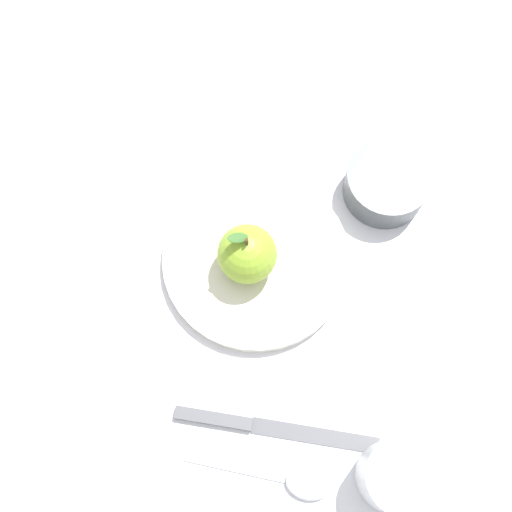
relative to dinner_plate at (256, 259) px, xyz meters
name	(u,v)px	position (x,y,z in m)	size (l,w,h in m)	color
ground_plane	(266,296)	(-0.03, 0.04, -0.01)	(2.40, 2.40, 0.00)	silver
dinner_plate	(256,259)	(0.00, 0.00, 0.00)	(0.22, 0.22, 0.02)	silver
apple	(247,254)	(0.01, 0.01, 0.04)	(0.07, 0.07, 0.08)	#8CB22D
side_bowl	(387,183)	(-0.12, -0.14, 0.02)	(0.10, 0.10, 0.04)	#4C5156
cup	(397,477)	(-0.22, 0.19, 0.03)	(0.07, 0.07, 0.07)	white
knife	(257,426)	(-0.06, 0.18, -0.01)	(0.23, 0.05, 0.01)	#59595E
spoon	(292,480)	(-0.12, 0.22, 0.00)	(0.16, 0.04, 0.01)	silver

